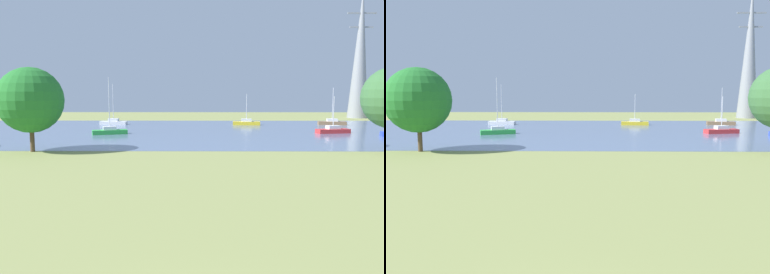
# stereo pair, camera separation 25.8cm
# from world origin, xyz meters

# --- Properties ---
(ground_plane) EXTENTS (160.00, 160.00, 0.00)m
(ground_plane) POSITION_xyz_m (0.00, 22.00, 0.00)
(ground_plane) COLOR #8C9351
(water_surface) EXTENTS (140.00, 40.00, 0.02)m
(water_surface) POSITION_xyz_m (0.00, 50.00, 0.01)
(water_surface) COLOR slate
(water_surface) RESTS_ON ground
(sailboat_red) EXTENTS (5.00, 2.44, 5.29)m
(sailboat_red) POSITION_xyz_m (20.13, 46.78, 0.44)
(sailboat_red) COLOR red
(sailboat_red) RESTS_ON water_surface
(sailboat_white) EXTENTS (4.91, 1.90, 7.25)m
(sailboat_white) POSITION_xyz_m (-14.46, 60.76, 0.47)
(sailboat_white) COLOR white
(sailboat_white) RESTS_ON water_surface
(sailboat_yellow) EXTENTS (4.92, 1.94, 5.50)m
(sailboat_yellow) POSITION_xyz_m (9.45, 60.07, 0.45)
(sailboat_yellow) COLOR yellow
(sailboat_yellow) RESTS_ON water_surface
(sailboat_brown) EXTENTS (4.97, 2.20, 6.61)m
(sailboat_brown) POSITION_xyz_m (24.90, 60.61, 0.46)
(sailboat_brown) COLOR brown
(sailboat_brown) RESTS_ON water_surface
(sailboat_green) EXTENTS (5.03, 2.91, 7.92)m
(sailboat_green) POSITION_xyz_m (-11.68, 45.23, 0.48)
(sailboat_green) COLOR green
(sailboat_green) RESTS_ON water_surface
(tree_east_far) EXTENTS (6.47, 6.47, 8.38)m
(tree_east_far) POSITION_xyz_m (-15.94, 29.62, 5.14)
(tree_east_far) COLOR brown
(tree_east_far) RESTS_ON ground
(electricity_pylon) EXTENTS (6.40, 4.40, 28.90)m
(electricity_pylon) POSITION_xyz_m (37.14, 79.15, 14.46)
(electricity_pylon) COLOR gray
(electricity_pylon) RESTS_ON ground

